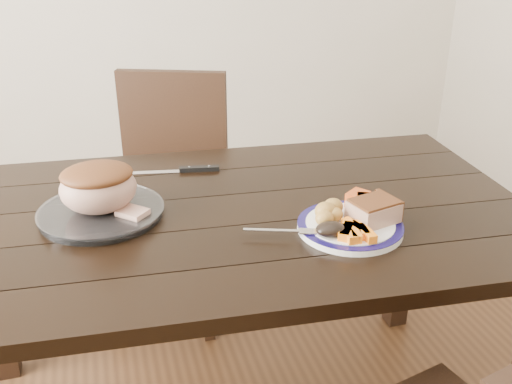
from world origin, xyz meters
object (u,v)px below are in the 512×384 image
object	(u,v)px
dining_table	(225,241)
fork	(287,231)
chair_far	(170,182)
roast_joint	(98,188)
carving_knife	(186,170)
serving_platter	(102,213)
dinner_plate	(350,227)
pork_slice	(373,212)

from	to	relation	value
dining_table	fork	size ratio (longest dim) A/B	9.63
chair_far	roast_joint	size ratio (longest dim) A/B	4.90
fork	dining_table	bearing A→B (deg)	139.17
fork	carving_knife	world-z (taller)	fork
dining_table	roast_joint	bearing A→B (deg)	170.31
chair_far	roast_joint	bearing A→B (deg)	90.41
chair_far	serving_platter	distance (m)	0.76
carving_knife	dining_table	bearing A→B (deg)	-69.46
dinner_plate	roast_joint	distance (m)	0.63
dining_table	dinner_plate	bearing A→B (deg)	-35.36
chair_far	pork_slice	xyz separation A→B (m)	(0.37, -0.93, 0.27)
dinner_plate	pork_slice	world-z (taller)	pork_slice
pork_slice	fork	xyz separation A→B (m)	(-0.22, 0.01, -0.02)
carving_knife	serving_platter	bearing A→B (deg)	-127.96
dining_table	pork_slice	size ratio (longest dim) A/B	15.26
dinner_plate	fork	world-z (taller)	fork
dining_table	chair_far	distance (m)	0.75
pork_slice	chair_far	bearing A→B (deg)	111.94
dining_table	dinner_plate	size ratio (longest dim) A/B	6.49
fork	carving_knife	bearing A→B (deg)	128.24
pork_slice	fork	distance (m)	0.22
dinner_plate	carving_knife	xyz separation A→B (m)	(-0.32, 0.47, -0.00)
dining_table	fork	world-z (taller)	fork
dinner_plate	roast_joint	xyz separation A→B (m)	(-0.58, 0.24, 0.07)
chair_far	dining_table	bearing A→B (deg)	115.21
dining_table	pork_slice	world-z (taller)	pork_slice
dining_table	dinner_plate	distance (m)	0.34
dinner_plate	pork_slice	size ratio (longest dim) A/B	2.35
fork	roast_joint	xyz separation A→B (m)	(-0.42, 0.24, 0.06)
dinner_plate	carving_knife	bearing A→B (deg)	124.03
serving_platter	roast_joint	xyz separation A→B (m)	(0.00, -0.00, 0.07)
roast_joint	carving_knife	size ratio (longest dim) A/B	0.60
carving_knife	roast_joint	bearing A→B (deg)	-127.96
dinner_plate	chair_far	bearing A→B (deg)	108.93
chair_far	serving_platter	size ratio (longest dim) A/B	3.01
serving_platter	fork	world-z (taller)	fork
serving_platter	carving_knife	xyz separation A→B (m)	(0.26, 0.23, -0.00)
dining_table	fork	bearing A→B (deg)	-60.61
dining_table	carving_knife	distance (m)	0.30
fork	roast_joint	world-z (taller)	roast_joint
chair_far	carving_knife	bearing A→B (deg)	111.03
serving_platter	fork	size ratio (longest dim) A/B	1.78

